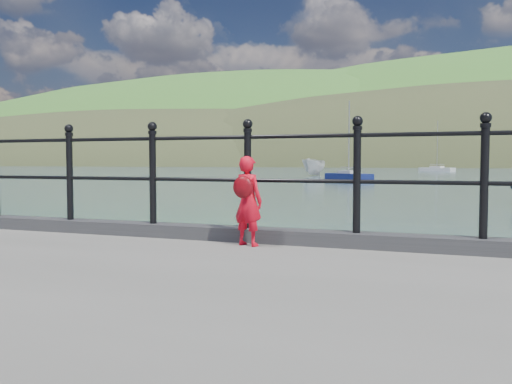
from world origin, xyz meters
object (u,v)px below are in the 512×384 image
at_px(sailboat_deep, 437,170).
at_px(child, 247,200).
at_px(sailboat_port, 349,177).
at_px(launch_white, 314,167).
at_px(railing, 199,166).

bearing_deg(sailboat_deep, child, -59.51).
bearing_deg(sailboat_deep, sailboat_port, -67.31).
bearing_deg(launch_white, sailboat_port, -60.44).
height_order(railing, launch_white, railing).
bearing_deg(launch_white, railing, -72.86).
bearing_deg(child, launch_white, -59.97).
distance_m(launch_white, sailboat_port, 17.08).
xyz_separation_m(railing, launch_white, (-14.63, 62.00, -0.71)).
height_order(sailboat_port, sailboat_deep, sailboat_deep).
bearing_deg(sailboat_deep, launch_white, -80.84).
height_order(railing, child, railing).
xyz_separation_m(launch_white, sailboat_port, (7.40, -15.38, -0.78)).
relative_size(sailboat_port, sailboat_deep, 0.83).
xyz_separation_m(railing, child, (0.72, -0.30, -0.34)).
bearing_deg(sailboat_port, sailboat_deep, 123.18).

